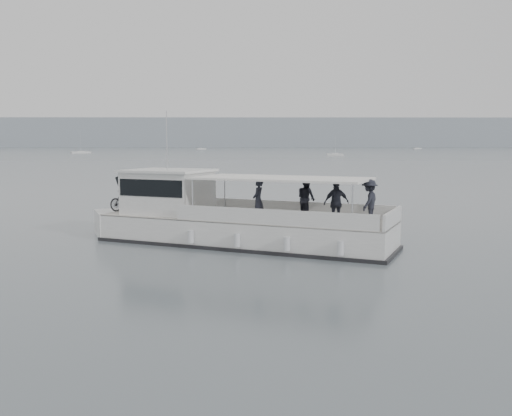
{
  "coord_description": "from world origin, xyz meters",
  "views": [
    {
      "loc": [
        2.11,
        -26.91,
        4.41
      ],
      "look_at": [
        2.38,
        -2.52,
        1.6
      ],
      "focal_mm": 40.0,
      "sensor_mm": 36.0,
      "label": 1
    }
  ],
  "objects": [
    {
      "name": "ground",
      "position": [
        0.0,
        0.0,
        0.0
      ],
      "size": [
        1400.0,
        1400.0,
        0.0
      ],
      "primitive_type": "plane",
      "color": "#525D61",
      "rests_on": "ground"
    },
    {
      "name": "headland",
      "position": [
        0.0,
        560.0,
        14.0
      ],
      "size": [
        1400.0,
        90.0,
        28.0
      ],
      "primitive_type": "cube",
      "color": "#939EA8",
      "rests_on": "ground"
    },
    {
      "name": "tour_boat",
      "position": [
        0.72,
        -1.99,
        1.0
      ],
      "size": [
        14.02,
        8.54,
        6.11
      ],
      "rotation": [
        0.0,
        0.0,
        -0.42
      ],
      "color": "white",
      "rests_on": "ground"
    },
    {
      "name": "moored_fleet",
      "position": [
        -16.37,
        223.67,
        0.36
      ],
      "size": [
        412.07,
        334.05,
        9.79
      ],
      "color": "white",
      "rests_on": "ground"
    }
  ]
}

